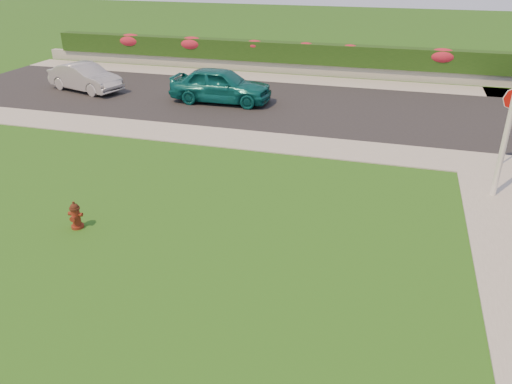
% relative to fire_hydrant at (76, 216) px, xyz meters
% --- Properties ---
extents(ground, '(120.00, 120.00, 0.00)m').
position_rel_fire_hydrant_xyz_m(ground, '(3.49, -1.61, -0.35)').
color(ground, black).
rests_on(ground, ground).
extents(street_far, '(26.00, 8.00, 0.04)m').
position_rel_fire_hydrant_xyz_m(street_far, '(-1.51, 12.39, -0.33)').
color(street_far, black).
rests_on(street_far, ground).
extents(sidewalk_far, '(24.00, 2.00, 0.04)m').
position_rel_fire_hydrant_xyz_m(sidewalk_far, '(-2.51, 7.39, -0.33)').
color(sidewalk_far, gray).
rests_on(sidewalk_far, ground).
extents(curb_corner, '(2.00, 2.00, 0.04)m').
position_rel_fire_hydrant_xyz_m(curb_corner, '(10.49, 7.39, -0.33)').
color(curb_corner, gray).
rests_on(curb_corner, ground).
extents(sidewalk_beyond, '(34.00, 2.00, 0.04)m').
position_rel_fire_hydrant_xyz_m(sidewalk_beyond, '(2.49, 17.39, -0.33)').
color(sidewalk_beyond, gray).
rests_on(sidewalk_beyond, ground).
extents(retaining_wall, '(34.00, 0.40, 0.60)m').
position_rel_fire_hydrant_xyz_m(retaining_wall, '(2.49, 18.89, -0.05)').
color(retaining_wall, gray).
rests_on(retaining_wall, ground).
extents(hedge, '(32.00, 0.90, 1.10)m').
position_rel_fire_hydrant_xyz_m(hedge, '(2.49, 18.99, 0.80)').
color(hedge, black).
rests_on(hedge, retaining_wall).
extents(fire_hydrant, '(0.38, 0.35, 0.73)m').
position_rel_fire_hydrant_xyz_m(fire_hydrant, '(0.00, 0.00, 0.00)').
color(fire_hydrant, '#4B110B').
rests_on(fire_hydrant, ground).
extents(sedan_teal, '(4.65, 1.93, 1.58)m').
position_rel_fire_hydrant_xyz_m(sedan_teal, '(-0.42, 11.92, 0.48)').
color(sedan_teal, '#0B5455').
rests_on(sedan_teal, street_far).
extents(sedan_silver, '(4.25, 2.48, 1.33)m').
position_rel_fire_hydrant_xyz_m(sedan_silver, '(-7.58, 12.00, 0.36)').
color(sedan_silver, '#A5A7AD').
rests_on(sedan_silver, street_far).
extents(stop_sign, '(0.70, 0.18, 2.60)m').
position_rel_fire_hydrant_xyz_m(stop_sign, '(10.84, 7.32, 1.59)').
color(stop_sign, slate).
rests_on(stop_sign, ground).
extents(flower_clump_a, '(1.57, 1.01, 0.79)m').
position_rel_fire_hydrant_xyz_m(flower_clump_a, '(-8.78, 18.89, 1.04)').
color(flower_clump_a, '#B91F39').
rests_on(flower_clump_a, hedge).
extents(flower_clump_b, '(1.56, 1.00, 0.78)m').
position_rel_fire_hydrant_xyz_m(flower_clump_b, '(-4.74, 18.89, 1.05)').
color(flower_clump_b, '#B91F39').
rests_on(flower_clump_b, hedge).
extents(flower_clump_c, '(1.15, 0.74, 0.57)m').
position_rel_fire_hydrant_xyz_m(flower_clump_c, '(-0.86, 18.89, 1.13)').
color(flower_clump_c, '#B91F39').
rests_on(flower_clump_c, hedge).
extents(flower_clump_d, '(1.05, 0.68, 0.53)m').
position_rel_fire_hydrant_xyz_m(flower_clump_d, '(2.13, 18.89, 1.15)').
color(flower_clump_d, '#B91F39').
rests_on(flower_clump_d, hedge).
extents(flower_clump_e, '(1.03, 0.66, 0.52)m').
position_rel_fire_hydrant_xyz_m(flower_clump_e, '(4.56, 18.89, 1.15)').
color(flower_clump_e, '#B91F39').
rests_on(flower_clump_e, hedge).
extents(flower_clump_f, '(1.56, 1.00, 0.78)m').
position_rel_fire_hydrant_xyz_m(flower_clump_f, '(9.35, 18.89, 1.05)').
color(flower_clump_f, '#B91F39').
rests_on(flower_clump_f, hedge).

